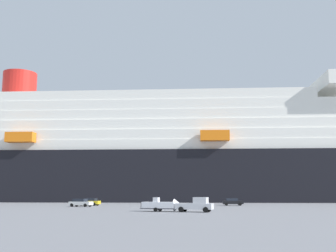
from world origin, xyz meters
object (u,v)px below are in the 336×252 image
(pickup_truck, at_px, (196,205))
(parked_car_white_van, at_px, (81,203))
(cruise_ship, at_px, (135,157))
(small_boat_on_trailer, at_px, (164,205))
(parked_car_black_coupe, at_px, (233,202))
(parked_car_yellow_taxi, at_px, (90,202))

(pickup_truck, xyz_separation_m, parked_car_white_van, (-24.82, 19.12, -0.21))
(pickup_truck, distance_m, parked_car_white_van, 31.33)
(cruise_ship, height_order, pickup_truck, cruise_ship)
(cruise_ship, relative_size, small_boat_on_trailer, 38.36)
(pickup_truck, distance_m, parked_car_black_coupe, 30.88)
(parked_car_white_van, xyz_separation_m, parked_car_yellow_taxi, (-0.29, 6.59, -0.00))
(parked_car_white_van, bearing_deg, cruise_ship, 88.67)
(cruise_ship, height_order, parked_car_yellow_taxi, cruise_ship)
(small_boat_on_trailer, xyz_separation_m, parked_car_black_coupe, (10.90, 29.45, -0.13))
(parked_car_yellow_taxi, relative_size, parked_car_black_coupe, 1.04)
(parked_car_black_coupe, bearing_deg, parked_car_yellow_taxi, -171.54)
(parked_car_yellow_taxi, bearing_deg, cruise_ship, 88.04)
(cruise_ship, distance_m, parked_car_black_coupe, 47.84)
(parked_car_yellow_taxi, bearing_deg, parked_car_white_van, -87.48)
(pickup_truck, relative_size, parked_car_black_coupe, 1.28)
(cruise_ship, relative_size, parked_car_white_van, 56.98)
(parked_car_yellow_taxi, bearing_deg, pickup_truck, -45.68)
(parked_car_white_van, bearing_deg, parked_car_black_coupe, 20.05)
(cruise_ship, xyz_separation_m, small_boat_on_trailer, (18.72, -64.73, -12.80))
(pickup_truck, bearing_deg, parked_car_yellow_taxi, 134.32)
(parked_car_yellow_taxi, height_order, parked_car_black_coupe, same)
(pickup_truck, relative_size, parked_car_yellow_taxi, 1.23)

